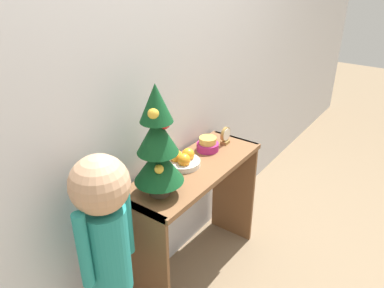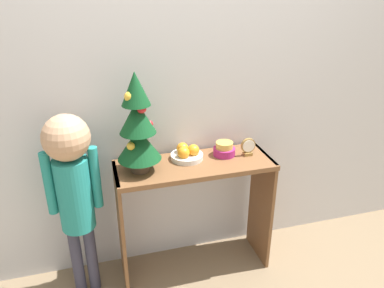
% 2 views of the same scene
% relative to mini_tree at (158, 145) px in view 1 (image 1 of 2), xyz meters
% --- Properties ---
extents(ground_plane, '(12.00, 12.00, 0.00)m').
position_rel_mini_tree_xyz_m(ground_plane, '(0.32, -0.17, -1.05)').
color(ground_plane, '#7A664C').
extents(back_wall, '(7.00, 0.05, 2.50)m').
position_rel_mini_tree_xyz_m(back_wall, '(0.32, 0.23, 0.20)').
color(back_wall, silver).
rests_on(back_wall, ground_plane).
extents(console_table, '(0.94, 0.35, 0.78)m').
position_rel_mini_tree_xyz_m(console_table, '(0.32, 0.01, -0.48)').
color(console_table, brown).
rests_on(console_table, ground_plane).
extents(mini_tree, '(0.25, 0.25, 0.57)m').
position_rel_mini_tree_xyz_m(mini_tree, '(0.00, 0.00, 0.00)').
color(mini_tree, '#4C3828').
rests_on(mini_tree, console_table).
extents(fruit_bowl, '(0.20, 0.20, 0.09)m').
position_rel_mini_tree_xyz_m(fruit_bowl, '(0.29, 0.07, -0.24)').
color(fruit_bowl, silver).
rests_on(fruit_bowl, console_table).
extents(singing_bowl, '(0.14, 0.14, 0.09)m').
position_rel_mini_tree_xyz_m(singing_bowl, '(0.53, 0.06, -0.24)').
color(singing_bowl, '#9E2366').
rests_on(singing_bowl, console_table).
extents(desk_clock, '(0.09, 0.04, 0.11)m').
position_rel_mini_tree_xyz_m(desk_clock, '(0.67, 0.02, -0.22)').
color(desk_clock, olive).
rests_on(desk_clock, console_table).
extents(child_figure, '(0.30, 0.25, 1.16)m').
position_rel_mini_tree_xyz_m(child_figure, '(-0.37, -0.01, -0.27)').
color(child_figure, '#38384C').
rests_on(child_figure, ground_plane).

